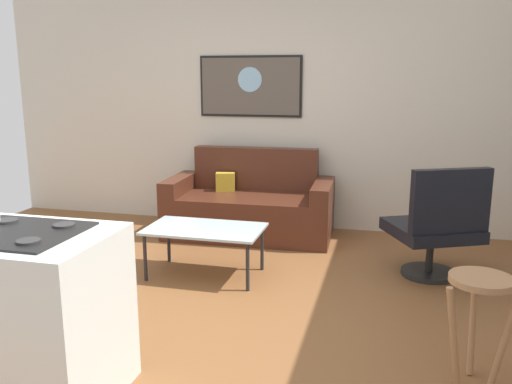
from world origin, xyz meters
name	(u,v)px	position (x,y,z in m)	size (l,w,h in m)	color
ground	(205,316)	(0.00, 0.00, -0.02)	(6.40, 6.40, 0.04)	brown
back_wall	(277,99)	(0.00, 2.42, 1.40)	(6.40, 0.05, 2.80)	beige
couch	(250,207)	(-0.18, 1.94, 0.30)	(1.73, 0.86, 0.89)	#4B2417
coffee_table	(205,232)	(-0.25, 0.71, 0.38)	(0.96, 0.57, 0.42)	silver
armchair	(437,226)	(1.62, 1.09, 0.46)	(0.86, 0.85, 0.95)	black
bar_stool	(480,300)	(1.71, -0.47, 0.49)	(0.38, 0.37, 0.62)	#A5764D
wall_painting	(250,86)	(-0.29, 2.38, 1.54)	(1.14, 0.03, 0.65)	black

